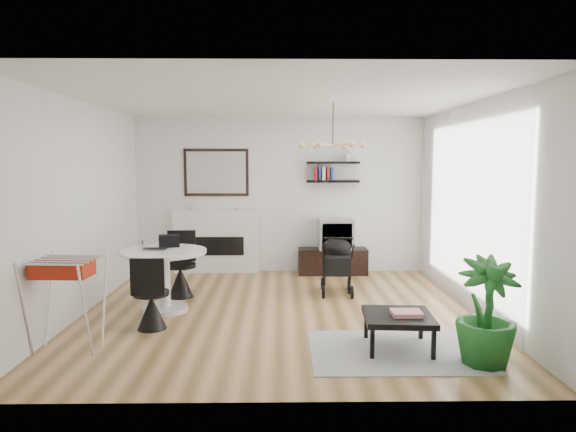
{
  "coord_description": "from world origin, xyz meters",
  "views": [
    {
      "loc": [
        0.02,
        -6.46,
        1.93
      ],
      "look_at": [
        0.11,
        0.4,
        1.21
      ],
      "focal_mm": 32.0,
      "sensor_mm": 36.0,
      "label": 1
    }
  ],
  "objects_px": {
    "crt_tv": "(336,234)",
    "drying_rack": "(66,302)",
    "fireplace": "(217,234)",
    "potted_plant": "(486,312)",
    "coffee_table": "(398,318)",
    "tv_console": "(333,261)",
    "stroller": "(337,267)",
    "dining_table": "(164,271)"
  },
  "relations": [
    {
      "from": "crt_tv",
      "to": "coffee_table",
      "type": "bearing_deg",
      "value": -85.83
    },
    {
      "from": "fireplace",
      "to": "crt_tv",
      "type": "height_order",
      "value": "fireplace"
    },
    {
      "from": "coffee_table",
      "to": "potted_plant",
      "type": "height_order",
      "value": "potted_plant"
    },
    {
      "from": "fireplace",
      "to": "crt_tv",
      "type": "relative_size",
      "value": 3.65
    },
    {
      "from": "crt_tv",
      "to": "coffee_table",
      "type": "height_order",
      "value": "crt_tv"
    },
    {
      "from": "drying_rack",
      "to": "coffee_table",
      "type": "relative_size",
      "value": 1.31
    },
    {
      "from": "fireplace",
      "to": "drying_rack",
      "type": "distance_m",
      "value": 3.9
    },
    {
      "from": "dining_table",
      "to": "coffee_table",
      "type": "height_order",
      "value": "dining_table"
    },
    {
      "from": "fireplace",
      "to": "crt_tv",
      "type": "distance_m",
      "value": 2.07
    },
    {
      "from": "tv_console",
      "to": "potted_plant",
      "type": "bearing_deg",
      "value": -75.47
    },
    {
      "from": "drying_rack",
      "to": "coffee_table",
      "type": "xyz_separation_m",
      "value": [
        3.4,
        -0.01,
        -0.18
      ]
    },
    {
      "from": "tv_console",
      "to": "dining_table",
      "type": "height_order",
      "value": "dining_table"
    },
    {
      "from": "potted_plant",
      "to": "crt_tv",
      "type": "bearing_deg",
      "value": 103.89
    },
    {
      "from": "crt_tv",
      "to": "fireplace",
      "type": "bearing_deg",
      "value": 176.02
    },
    {
      "from": "fireplace",
      "to": "coffee_table",
      "type": "bearing_deg",
      "value": -58.2
    },
    {
      "from": "crt_tv",
      "to": "drying_rack",
      "type": "height_order",
      "value": "drying_rack"
    },
    {
      "from": "crt_tv",
      "to": "drying_rack",
      "type": "bearing_deg",
      "value": -131.04
    },
    {
      "from": "stroller",
      "to": "potted_plant",
      "type": "height_order",
      "value": "potted_plant"
    },
    {
      "from": "tv_console",
      "to": "stroller",
      "type": "height_order",
      "value": "stroller"
    },
    {
      "from": "coffee_table",
      "to": "dining_table",
      "type": "bearing_deg",
      "value": 152.63
    },
    {
      "from": "dining_table",
      "to": "stroller",
      "type": "distance_m",
      "value": 2.51
    },
    {
      "from": "tv_console",
      "to": "potted_plant",
      "type": "height_order",
      "value": "potted_plant"
    },
    {
      "from": "crt_tv",
      "to": "stroller",
      "type": "height_order",
      "value": "crt_tv"
    },
    {
      "from": "drying_rack",
      "to": "crt_tv",
      "type": "bearing_deg",
      "value": 52.3
    },
    {
      "from": "tv_console",
      "to": "drying_rack",
      "type": "relative_size",
      "value": 1.22
    },
    {
      "from": "tv_console",
      "to": "coffee_table",
      "type": "xyz_separation_m",
      "value": [
        0.31,
        -3.61,
        0.11
      ]
    },
    {
      "from": "tv_console",
      "to": "stroller",
      "type": "relative_size",
      "value": 1.31
    },
    {
      "from": "fireplace",
      "to": "potted_plant",
      "type": "xyz_separation_m",
      "value": [
        3.06,
        -4.18,
        -0.17
      ]
    },
    {
      "from": "fireplace",
      "to": "potted_plant",
      "type": "relative_size",
      "value": 2.08
    },
    {
      "from": "coffee_table",
      "to": "tv_console",
      "type": "bearing_deg",
      "value": 94.94
    },
    {
      "from": "drying_rack",
      "to": "potted_plant",
      "type": "distance_m",
      "value": 4.16
    },
    {
      "from": "fireplace",
      "to": "crt_tv",
      "type": "xyz_separation_m",
      "value": [
        2.06,
        -0.14,
        0.02
      ]
    },
    {
      "from": "drying_rack",
      "to": "stroller",
      "type": "bearing_deg",
      "value": 40.77
    },
    {
      "from": "crt_tv",
      "to": "drying_rack",
      "type": "distance_m",
      "value": 4.78
    },
    {
      "from": "coffee_table",
      "to": "stroller",
      "type": "bearing_deg",
      "value": 99.38
    },
    {
      "from": "dining_table",
      "to": "stroller",
      "type": "relative_size",
      "value": 1.21
    },
    {
      "from": "fireplace",
      "to": "potted_plant",
      "type": "height_order",
      "value": "fireplace"
    },
    {
      "from": "fireplace",
      "to": "potted_plant",
      "type": "distance_m",
      "value": 5.18
    },
    {
      "from": "tv_console",
      "to": "dining_table",
      "type": "xyz_separation_m",
      "value": [
        -2.41,
        -2.21,
        0.31
      ]
    },
    {
      "from": "crt_tv",
      "to": "coffee_table",
      "type": "distance_m",
      "value": 3.64
    },
    {
      "from": "dining_table",
      "to": "stroller",
      "type": "xyz_separation_m",
      "value": [
        2.34,
        0.91,
        -0.14
      ]
    },
    {
      "from": "dining_table",
      "to": "coffee_table",
      "type": "xyz_separation_m",
      "value": [
        2.72,
        -1.41,
        -0.2
      ]
    }
  ]
}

